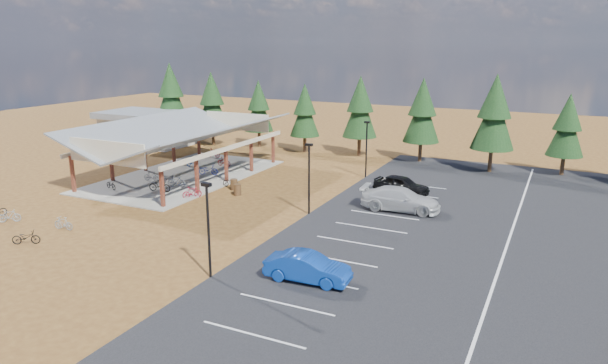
# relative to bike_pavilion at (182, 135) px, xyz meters

# --- Properties ---
(ground) EXTENTS (140.00, 140.00, 0.00)m
(ground) POSITION_rel_bike_pavilion_xyz_m (10.00, -7.00, -3.82)
(ground) COLOR #563416
(ground) RESTS_ON ground
(asphalt_lot) EXTENTS (27.00, 44.00, 0.04)m
(asphalt_lot) POSITION_rel_bike_pavilion_xyz_m (28.50, -4.00, -3.80)
(asphalt_lot) COLOR black
(asphalt_lot) RESTS_ON ground
(concrete_pad) EXTENTS (10.60, 18.60, 0.10)m
(concrete_pad) POSITION_rel_bike_pavilion_xyz_m (0.00, 0.00, -3.77)
(concrete_pad) COLOR gray
(concrete_pad) RESTS_ON ground
(bike_pavilion) EXTENTS (11.65, 19.40, 4.97)m
(bike_pavilion) POSITION_rel_bike_pavilion_xyz_m (0.00, 0.00, 0.00)
(bike_pavilion) COLOR #522917
(bike_pavilion) RESTS_ON concrete_pad
(outbuilding) EXTENTS (11.00, 7.00, 3.90)m
(outbuilding) POSITION_rel_bike_pavilion_xyz_m (-14.00, 11.00, -1.80)
(outbuilding) COLOR #ADA593
(outbuilding) RESTS_ON ground
(lamp_post_0) EXTENTS (0.50, 0.25, 5.14)m
(lamp_post_0) POSITION_rel_bike_pavilion_xyz_m (15.00, -17.00, -0.85)
(lamp_post_0) COLOR black
(lamp_post_0) RESTS_ON ground
(lamp_post_1) EXTENTS (0.50, 0.25, 5.14)m
(lamp_post_1) POSITION_rel_bike_pavilion_xyz_m (15.00, -5.00, -0.85)
(lamp_post_1) COLOR black
(lamp_post_1) RESTS_ON ground
(lamp_post_2) EXTENTS (0.50, 0.25, 5.14)m
(lamp_post_2) POSITION_rel_bike_pavilion_xyz_m (15.00, 7.00, -0.85)
(lamp_post_2) COLOR black
(lamp_post_2) RESTS_ON ground
(trash_bin_0) EXTENTS (0.60, 0.60, 0.90)m
(trash_bin_0) POSITION_rel_bike_pavilion_xyz_m (6.55, -1.81, -3.37)
(trash_bin_0) COLOR #49301A
(trash_bin_0) RESTS_ON ground
(trash_bin_1) EXTENTS (0.60, 0.60, 0.90)m
(trash_bin_1) POSITION_rel_bike_pavilion_xyz_m (7.70, -3.07, -3.37)
(trash_bin_1) COLOR #49301A
(trash_bin_1) RESTS_ON ground
(pine_0) EXTENTS (4.07, 4.07, 9.48)m
(pine_0) POSITION_rel_bike_pavilion_xyz_m (-13.82, 15.43, 1.97)
(pine_0) COLOR #382314
(pine_0) RESTS_ON ground
(pine_1) EXTENTS (3.70, 3.70, 8.62)m
(pine_1) POSITION_rel_bike_pavilion_xyz_m (-6.70, 14.06, 1.44)
(pine_1) COLOR #382314
(pine_1) RESTS_ON ground
(pine_2) EXTENTS (3.32, 3.32, 7.73)m
(pine_2) POSITION_rel_bike_pavilion_xyz_m (-1.28, 15.61, 0.89)
(pine_2) COLOR #382314
(pine_2) RESTS_ON ground
(pine_3) EXTENTS (3.26, 3.26, 7.58)m
(pine_3) POSITION_rel_bike_pavilion_xyz_m (4.95, 14.99, 0.80)
(pine_3) COLOR #382314
(pine_3) RESTS_ON ground
(pine_4) EXTENTS (3.68, 3.68, 8.57)m
(pine_4) POSITION_rel_bike_pavilion_xyz_m (11.10, 15.74, 1.41)
(pine_4) COLOR #382314
(pine_4) RESTS_ON ground
(pine_5) EXTENTS (3.67, 3.67, 8.55)m
(pine_5) POSITION_rel_bike_pavilion_xyz_m (17.75, 15.72, 1.39)
(pine_5) COLOR #382314
(pine_5) RESTS_ON ground
(pine_6) EXTENTS (3.95, 3.95, 9.20)m
(pine_6) POSITION_rel_bike_pavilion_xyz_m (24.84, 14.11, 1.80)
(pine_6) COLOR #382314
(pine_6) RESTS_ON ground
(pine_7) EXTENTS (3.24, 3.24, 7.54)m
(pine_7) POSITION_rel_bike_pavilion_xyz_m (31.02, 15.74, 0.78)
(pine_7) COLOR #382314
(pine_7) RESTS_ON ground
(bike_0) EXTENTS (1.61, 1.00, 0.80)m
(bike_0) POSITION_rel_bike_pavilion_xyz_m (-2.51, -6.45, -3.32)
(bike_0) COLOR black
(bike_0) RESTS_ON concrete_pad
(bike_1) EXTENTS (1.55, 0.56, 0.91)m
(bike_1) POSITION_rel_bike_pavilion_xyz_m (-1.34, -2.90, -3.27)
(bike_1) COLOR gray
(bike_1) RESTS_ON concrete_pad
(bike_2) EXTENTS (1.65, 0.84, 0.83)m
(bike_2) POSITION_rel_bike_pavilion_xyz_m (-1.42, 3.04, -3.31)
(bike_2) COLOR navy
(bike_2) RESTS_ON concrete_pad
(bike_3) EXTENTS (1.64, 0.49, 0.98)m
(bike_3) POSITION_rel_bike_pavilion_xyz_m (-2.29, 7.79, -3.23)
(bike_3) COLOR maroon
(bike_3) RESTS_ON concrete_pad
(bike_4) EXTENTS (1.99, 1.02, 1.00)m
(bike_4) POSITION_rel_bike_pavilion_xyz_m (1.61, -5.25, -3.23)
(bike_4) COLOR black
(bike_4) RESTS_ON concrete_pad
(bike_5) EXTENTS (1.75, 0.66, 1.03)m
(bike_5) POSITION_rel_bike_pavilion_xyz_m (1.98, -3.60, -3.21)
(bike_5) COLOR gray
(bike_5) RESTS_ON concrete_pad
(bike_6) EXTENTS (1.92, 1.08, 0.96)m
(bike_6) POSITION_rel_bike_pavilion_xyz_m (1.78, 1.22, -3.25)
(bike_6) COLOR #152699
(bike_6) RESTS_ON concrete_pad
(bike_7) EXTENTS (1.51, 0.44, 0.90)m
(bike_7) POSITION_rel_bike_pavilion_xyz_m (1.10, 4.78, -3.27)
(bike_7) COLOR maroon
(bike_7) RESTS_ON concrete_pad
(bike_9) EXTENTS (1.44, 1.26, 0.90)m
(bike_9) POSITION_rel_bike_pavilion_xyz_m (-2.66, -15.64, -3.37)
(bike_9) COLOR gray
(bike_9) RESTS_ON ground
(bike_12) EXTENTS (1.73, 1.37, 0.88)m
(bike_12) POSITION_rel_bike_pavilion_xyz_m (2.05, -17.95, -3.38)
(bike_12) COLOR black
(bike_12) RESTS_ON ground
(bike_13) EXTENTS (1.51, 0.59, 0.89)m
(bike_13) POSITION_rel_bike_pavilion_xyz_m (1.95, -15.11, -3.38)
(bike_13) COLOR gray
(bike_13) RESTS_ON ground
(bike_15) EXTENTS (1.31, 1.46, 0.92)m
(bike_15) POSITION_rel_bike_pavilion_xyz_m (4.96, -5.37, -3.36)
(bike_15) COLOR maroon
(bike_15) RESTS_ON ground
(bike_16) EXTENTS (1.81, 0.79, 0.92)m
(bike_16) POSITION_rel_bike_pavilion_xyz_m (5.98, -1.41, -3.36)
(bike_16) COLOR black
(bike_16) RESTS_ON ground
(car_1) EXTENTS (4.56, 1.87, 1.47)m
(car_1) POSITION_rel_bike_pavilion_xyz_m (19.79, -15.21, -3.05)
(car_1) COLOR #0E3898
(car_1) RESTS_ON asphalt_lot
(car_3) EXTENTS (5.89, 2.75, 1.66)m
(car_3) POSITION_rel_bike_pavilion_xyz_m (20.67, -1.37, -2.95)
(car_3) COLOR #B6B6B6
(car_3) RESTS_ON asphalt_lot
(car_4) EXTENTS (4.74, 2.50, 1.54)m
(car_4) POSITION_rel_bike_pavilion_xyz_m (19.53, 2.81, -3.02)
(car_4) COLOR black
(car_4) RESTS_ON asphalt_lot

